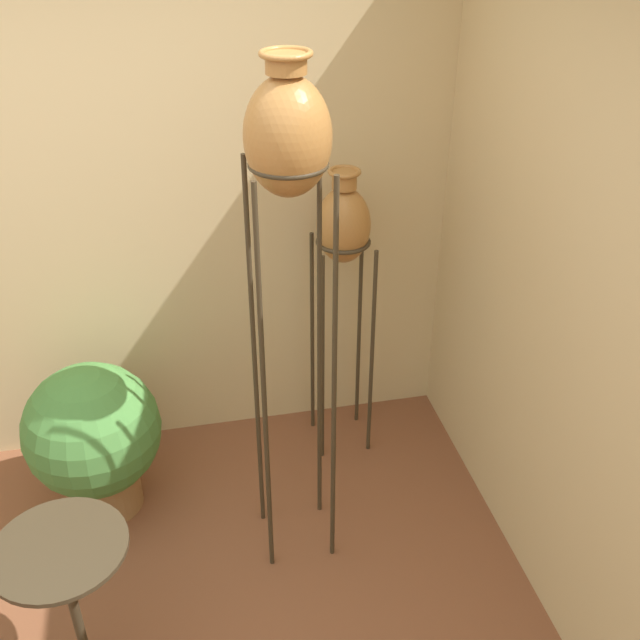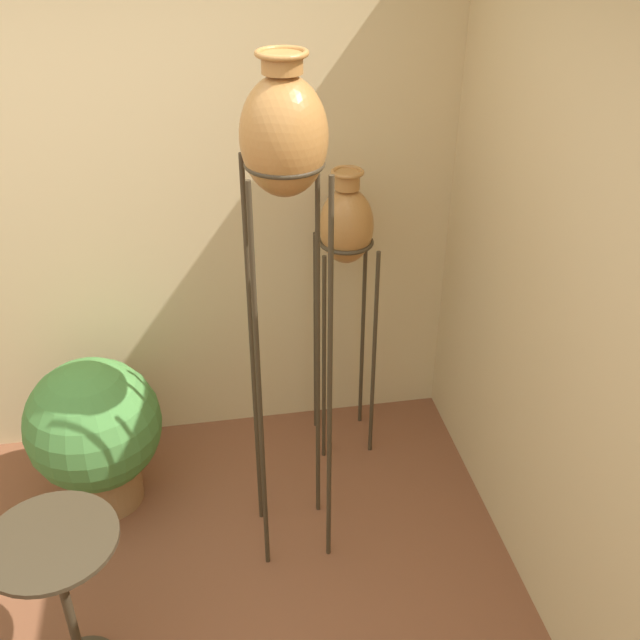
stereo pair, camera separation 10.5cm
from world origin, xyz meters
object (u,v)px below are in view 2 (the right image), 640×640
object	(u,v)px
potted_plant	(95,431)
vase_stand_medium	(346,233)
vase_stand_tall	(284,154)
side_table	(60,579)

from	to	relation	value
potted_plant	vase_stand_medium	bearing A→B (deg)	11.54
vase_stand_tall	potted_plant	world-z (taller)	vase_stand_tall
vase_stand_medium	potted_plant	size ratio (longest dim) A/B	1.97
vase_stand_medium	side_table	world-z (taller)	vase_stand_medium
vase_stand_tall	side_table	distance (m)	1.67
vase_stand_tall	side_table	size ratio (longest dim) A/B	3.01
vase_stand_tall	potted_plant	bearing A→B (deg)	155.88
potted_plant	vase_stand_tall	bearing A→B (deg)	-24.12
vase_stand_medium	potted_plant	xyz separation A→B (m)	(-1.22, -0.25, -0.79)
side_table	potted_plant	bearing A→B (deg)	88.32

